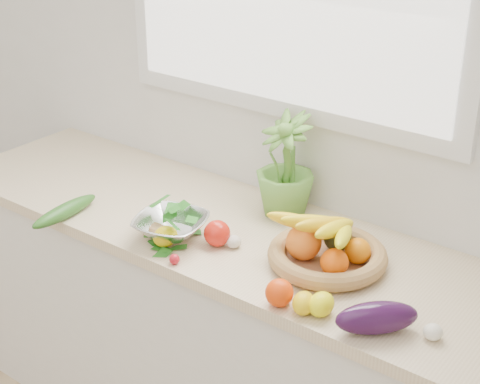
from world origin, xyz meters
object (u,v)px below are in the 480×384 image
Objects in this scene: potted_herb at (285,164)px; apple at (217,233)px; cucumber at (65,211)px; colander_with_spinach at (171,221)px; fruit_basket at (327,249)px; eggplant at (377,318)px.

apple is at bearing -97.72° from potted_herb.
cucumber is 0.80× the size of potted_herb.
cucumber is 0.39m from colander_with_spinach.
fruit_basket is 0.50m from colander_with_spinach.
colander_with_spinach is (-0.47, -0.16, 0.01)m from fruit_basket.
apple is 0.38× the size of eggplant.
fruit_basket is (0.33, 0.11, 0.01)m from apple.
fruit_basket reaches higher than eggplant.
colander_with_spinach is (0.37, 0.11, 0.03)m from cucumber.
cucumber is 0.64× the size of fruit_basket.
potted_herb is 1.30× the size of colander_with_spinach.
potted_herb reaches higher than colander_with_spinach.
potted_herb reaches higher than apple.
fruit_basket reaches higher than colander_with_spinach.
fruit_basket is (0.84, 0.27, 0.03)m from cucumber.
cucumber is at bearing -162.16° from fruit_basket.
eggplant is 0.80× the size of colander_with_spinach.
colander_with_spinach reaches higher than eggplant.
eggplant is (0.60, -0.10, 0.00)m from apple.
fruit_basket reaches higher than cucumber.
colander_with_spinach is at bearing -117.44° from potted_herb.
colander_with_spinach is (-0.74, 0.05, 0.02)m from eggplant.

